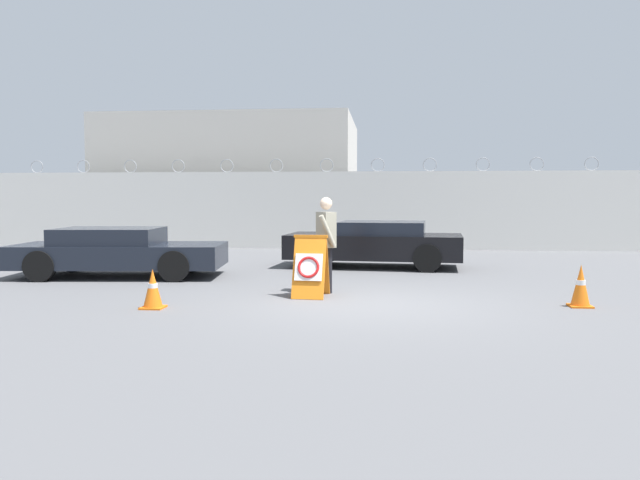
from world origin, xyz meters
The scene contains 9 objects.
ground_plane centered at (0.00, 0.00, 0.00)m, with size 90.00×90.00×0.00m, color #5B5B5E.
perimeter_wall centered at (0.00, 11.15, 1.34)m, with size 36.00×0.30×3.12m.
building_block centered at (-6.08, 15.99, 2.50)m, with size 9.97×7.36×5.00m.
barricade_sign centered at (-1.06, 0.66, 0.56)m, with size 0.63×0.79×1.12m.
security_guard centered at (-0.84, 1.21, 1.00)m, with size 0.43×0.69×1.79m.
traffic_cone_near centered at (-3.45, -0.76, 0.32)m, with size 0.36×0.36×0.64m.
traffic_cone_mid centered at (3.45, 0.11, 0.34)m, with size 0.35×0.35×0.70m.
parked_car_front_coupe centered at (-5.72, 3.04, 0.57)m, with size 4.76×2.30×1.10m.
parked_car_rear_sedan centered at (0.02, 5.53, 0.61)m, with size 4.53×2.23×1.17m.
Camera 1 is at (0.26, -10.37, 1.80)m, focal length 35.00 mm.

